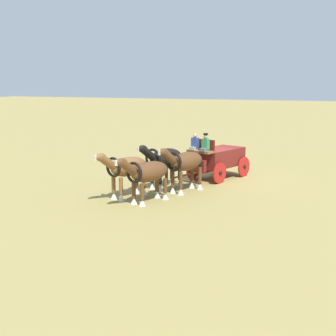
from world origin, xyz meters
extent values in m
plane|color=#9E8C4C|center=(0.00, 0.00, 0.00)|extent=(220.00, 220.00, 0.00)
cube|color=maroon|center=(0.00, 0.00, 1.14)|extent=(3.30, 2.37, 0.98)
cube|color=brown|center=(1.65, -0.52, 1.67)|extent=(0.96, 1.50, 0.12)
cube|color=maroon|center=(2.03, -0.65, 1.00)|extent=(0.60, 1.25, 0.60)
cube|color=maroon|center=(1.37, -0.43, 2.00)|extent=(0.48, 1.35, 0.55)
cube|color=red|center=(0.00, 0.00, 0.55)|extent=(3.16, 1.14, 0.16)
cylinder|color=red|center=(1.40, 0.47, 0.55)|extent=(1.08, 0.41, 1.10)
cylinder|color=black|center=(1.40, 0.47, 0.55)|extent=(0.25, 0.23, 0.20)
cylinder|color=red|center=(0.87, -1.19, 0.55)|extent=(1.08, 0.41, 1.10)
cylinder|color=black|center=(0.87, -1.19, 0.55)|extent=(0.25, 0.23, 0.20)
cylinder|color=red|center=(-0.87, 1.19, 0.55)|extent=(1.08, 0.41, 1.10)
cylinder|color=black|center=(-0.87, 1.19, 0.55)|extent=(0.25, 0.23, 0.20)
cylinder|color=red|center=(-1.40, -0.47, 0.55)|extent=(1.08, 0.41, 1.10)
cylinder|color=black|center=(-1.40, -0.47, 0.55)|extent=(0.25, 0.23, 0.20)
cylinder|color=brown|center=(2.65, -0.84, 0.60)|extent=(2.51, 0.88, 0.10)
cube|color=slate|center=(1.87, -0.24, 1.81)|extent=(0.48, 0.43, 0.16)
cube|color=#338C4C|center=(1.76, -0.20, 2.08)|extent=(0.34, 0.42, 0.55)
sphere|color=tan|center=(1.76, -0.20, 2.47)|extent=(0.22, 0.22, 0.22)
cylinder|color=black|center=(1.76, -0.20, 2.60)|extent=(0.24, 0.24, 0.08)
cube|color=#BCB293|center=(1.66, -0.89, 1.81)|extent=(0.48, 0.43, 0.16)
cube|color=#334C99|center=(1.55, -0.85, 2.08)|extent=(0.34, 0.42, 0.55)
sphere|color=tan|center=(1.55, -0.85, 2.47)|extent=(0.22, 0.22, 0.22)
ellipsoid|color=brown|center=(3.71, -0.49, 1.48)|extent=(2.30, 1.49, 0.89)
cylinder|color=brown|center=(4.49, -0.48, 0.71)|extent=(0.18, 0.18, 0.77)
cone|color=silver|center=(4.49, -0.48, 0.16)|extent=(0.30, 0.30, 0.33)
cylinder|color=brown|center=(4.34, -0.95, 0.71)|extent=(0.18, 0.18, 0.77)
cone|color=silver|center=(4.34, -0.95, 0.16)|extent=(0.30, 0.30, 0.33)
cylinder|color=brown|center=(3.07, -0.04, 0.71)|extent=(0.18, 0.18, 0.77)
cone|color=silver|center=(3.07, -0.04, 0.16)|extent=(0.30, 0.30, 0.33)
cylinder|color=brown|center=(2.93, -0.50, 0.71)|extent=(0.18, 0.18, 0.77)
cone|color=silver|center=(2.93, -0.50, 0.16)|extent=(0.30, 0.30, 0.33)
cylinder|color=brown|center=(4.97, -0.90, 1.87)|extent=(1.01, 0.63, 0.81)
ellipsoid|color=brown|center=(5.32, -1.01, 2.13)|extent=(0.65, 0.43, 0.32)
cube|color=silver|center=(5.59, -1.09, 2.13)|extent=(0.09, 0.11, 0.24)
torus|color=black|center=(4.62, -0.78, 1.58)|extent=(0.39, 0.92, 0.92)
cylinder|color=black|center=(2.65, -0.16, 1.18)|extent=(0.14, 0.14, 0.80)
ellipsoid|color=black|center=(3.32, -1.73, 1.49)|extent=(2.34, 1.56, 0.95)
cylinder|color=black|center=(4.11, -1.71, 0.71)|extent=(0.18, 0.18, 0.76)
cone|color=silver|center=(4.11, -1.71, 0.16)|extent=(0.30, 0.30, 0.33)
cylinder|color=black|center=(3.95, -2.21, 0.71)|extent=(0.18, 0.18, 0.76)
cone|color=silver|center=(3.95, -2.21, 0.16)|extent=(0.30, 0.30, 0.33)
cylinder|color=black|center=(2.68, -1.26, 0.71)|extent=(0.18, 0.18, 0.76)
cone|color=silver|center=(2.68, -1.26, 0.16)|extent=(0.30, 0.30, 0.33)
cylinder|color=black|center=(2.52, -1.76, 0.71)|extent=(0.18, 0.18, 0.76)
cone|color=silver|center=(2.52, -1.76, 0.16)|extent=(0.30, 0.30, 0.33)
cylinder|color=black|center=(4.59, -2.14, 1.90)|extent=(1.01, 0.63, 0.81)
ellipsoid|color=black|center=(4.94, -2.25, 2.15)|extent=(0.65, 0.43, 0.32)
cube|color=silver|center=(5.21, -2.33, 2.15)|extent=(0.09, 0.11, 0.24)
torus|color=black|center=(4.24, -2.03, 1.59)|extent=(0.41, 0.97, 0.98)
cylinder|color=black|center=(2.24, -1.39, 1.19)|extent=(0.14, 0.14, 0.80)
ellipsoid|color=brown|center=(6.19, -1.28, 1.35)|extent=(2.32, 1.51, 0.90)
cylinder|color=brown|center=(6.98, -1.27, 0.63)|extent=(0.18, 0.18, 0.68)
cone|color=silver|center=(6.98, -1.27, 0.15)|extent=(0.30, 0.30, 0.29)
cylinder|color=brown|center=(6.83, -1.74, 0.63)|extent=(0.18, 0.18, 0.68)
cone|color=silver|center=(6.83, -1.74, 0.15)|extent=(0.30, 0.30, 0.29)
cylinder|color=brown|center=(5.54, -0.82, 0.63)|extent=(0.18, 0.18, 0.68)
cone|color=silver|center=(5.54, -0.82, 0.15)|extent=(0.30, 0.30, 0.29)
cylinder|color=brown|center=(5.39, -1.29, 0.63)|extent=(0.18, 0.18, 0.68)
cone|color=silver|center=(5.39, -1.29, 0.15)|extent=(0.30, 0.30, 0.29)
cylinder|color=brown|center=(7.46, -1.69, 1.75)|extent=(1.01, 0.63, 0.81)
ellipsoid|color=brown|center=(7.81, -1.80, 2.01)|extent=(0.65, 0.43, 0.32)
cube|color=silver|center=(8.08, -1.88, 2.01)|extent=(0.09, 0.11, 0.24)
torus|color=black|center=(7.11, -1.57, 1.45)|extent=(0.40, 0.92, 0.93)
cylinder|color=black|center=(5.11, -0.94, 1.05)|extent=(0.14, 0.14, 0.80)
ellipsoid|color=brown|center=(5.79, -2.52, 1.43)|extent=(2.27, 1.47, 0.88)
cylinder|color=brown|center=(6.57, -2.51, 0.68)|extent=(0.18, 0.18, 0.74)
cone|color=silver|center=(6.57, -2.51, 0.16)|extent=(0.30, 0.30, 0.32)
cylinder|color=brown|center=(6.42, -2.97, 0.68)|extent=(0.18, 0.18, 0.74)
cone|color=silver|center=(6.42, -2.97, 0.16)|extent=(0.30, 0.30, 0.32)
cylinder|color=brown|center=(5.16, -2.07, 0.68)|extent=(0.18, 0.18, 0.74)
cone|color=silver|center=(5.16, -2.07, 0.16)|extent=(0.30, 0.30, 0.32)
cylinder|color=brown|center=(5.02, -2.53, 0.68)|extent=(0.18, 0.18, 0.74)
cone|color=silver|center=(5.02, -2.53, 0.16)|extent=(0.30, 0.30, 0.32)
cylinder|color=brown|center=(7.05, -2.92, 1.82)|extent=(1.01, 0.63, 0.81)
ellipsoid|color=brown|center=(7.40, -3.03, 2.07)|extent=(0.65, 0.43, 0.32)
cube|color=silver|center=(7.67, -3.11, 2.07)|extent=(0.09, 0.11, 0.24)
torus|color=black|center=(6.70, -2.81, 1.53)|extent=(0.39, 0.90, 0.91)
cylinder|color=black|center=(4.74, -2.19, 1.13)|extent=(0.14, 0.14, 0.80)
cube|color=#1959B2|center=(-5.33, -2.34, 0.55)|extent=(3.13, 0.77, 1.10)
camera|label=1|loc=(24.23, 7.27, 5.23)|focal=49.68mm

